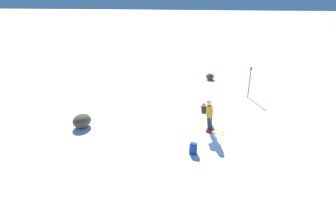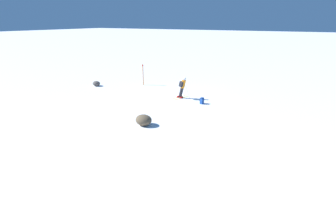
# 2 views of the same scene
# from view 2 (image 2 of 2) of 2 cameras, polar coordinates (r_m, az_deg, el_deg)

# --- Properties ---
(ground_plane) EXTENTS (300.00, 300.00, 0.00)m
(ground_plane) POSITION_cam_2_polar(r_m,az_deg,el_deg) (22.40, 1.30, 1.79)
(ground_plane) COLOR white
(skier) EXTENTS (1.24, 1.84, 1.89)m
(skier) POSITION_cam_2_polar(r_m,az_deg,el_deg) (21.66, 3.14, 4.07)
(skier) COLOR yellow
(skier) RESTS_ON ground
(spare_backpack) EXTENTS (0.27, 0.33, 0.50)m
(spare_backpack) POSITION_cam_2_polar(r_m,az_deg,el_deg) (20.63, 7.39, 0.92)
(spare_backpack) COLOR #194293
(spare_backpack) RESTS_ON ground
(exposed_boulder_0) EXTENTS (1.05, 0.89, 0.68)m
(exposed_boulder_0) POSITION_cam_2_polar(r_m,az_deg,el_deg) (16.34, -5.32, -3.28)
(exposed_boulder_0) COLOR brown
(exposed_boulder_0) RESTS_ON ground
(exposed_boulder_1) EXTENTS (0.77, 0.65, 0.50)m
(exposed_boulder_1) POSITION_cam_2_polar(r_m,az_deg,el_deg) (27.02, -15.32, 4.53)
(exposed_boulder_1) COLOR #4C4742
(exposed_boulder_1) RESTS_ON ground
(trail_marker) EXTENTS (0.13, 0.13, 2.12)m
(trail_marker) POSITION_cam_2_polar(r_m,az_deg,el_deg) (26.46, -5.47, 6.83)
(trail_marker) COLOR orange
(trail_marker) RESTS_ON ground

